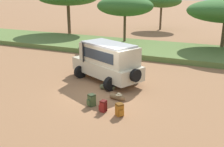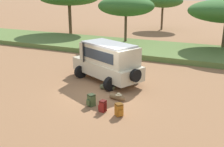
{
  "view_description": "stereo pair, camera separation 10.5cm",
  "coord_description": "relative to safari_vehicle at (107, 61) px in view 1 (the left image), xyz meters",
  "views": [
    {
      "loc": [
        6.2,
        -12.11,
        5.47
      ],
      "look_at": [
        0.27,
        0.72,
        1.0
      ],
      "focal_mm": 42.0,
      "sensor_mm": 36.0,
      "label": 1
    },
    {
      "loc": [
        6.3,
        -12.07,
        5.47
      ],
      "look_at": [
        0.27,
        0.72,
        1.0
      ],
      "focal_mm": 42.0,
      "sensor_mm": 36.0,
      "label": 2
    }
  ],
  "objects": [
    {
      "name": "duffel_bag_low_black_case",
      "position": [
        1.79,
        -2.52,
        -1.14
      ],
      "size": [
        0.91,
        0.38,
        0.39
      ],
      "color": "brown",
      "rests_on": "ground_plane"
    },
    {
      "name": "ground_plane",
      "position": [
        0.67,
        -2.07,
        -1.29
      ],
      "size": [
        320.0,
        320.0,
        0.0
      ],
      "primitive_type": "plane",
      "color": "#936642"
    },
    {
      "name": "backpack_near_rear_wheel",
      "position": [
        2.62,
        -4.15,
        -1.01
      ],
      "size": [
        0.46,
        0.45,
        0.59
      ],
      "color": "#B26619",
      "rests_on": "ground_plane"
    },
    {
      "name": "backpack_cluster_center",
      "position": [
        0.93,
        -3.75,
        -1.0
      ],
      "size": [
        0.42,
        0.47,
        0.6
      ],
      "color": "#42562D",
      "rests_on": "ground_plane"
    },
    {
      "name": "duffel_bag_soft_canvas",
      "position": [
        0.67,
        -1.39,
        -1.15
      ],
      "size": [
        0.91,
        0.4,
        0.4
      ],
      "color": "#4C5133",
      "rests_on": "ground_plane"
    },
    {
      "name": "safari_vehicle",
      "position": [
        0.0,
        0.0,
        0.0
      ],
      "size": [
        5.37,
        3.87,
        2.44
      ],
      "color": "beige",
      "rests_on": "ground_plane"
    },
    {
      "name": "acacia_tree_left_mid",
      "position": [
        -3.34,
        11.06,
        2.71
      ],
      "size": [
        5.79,
        5.11,
        5.01
      ],
      "color": "brown",
      "rests_on": "ground_plane"
    },
    {
      "name": "acacia_tree_centre_back",
      "position": [
        -3.03,
        24.33,
        2.79
      ],
      "size": [
        5.7,
        5.04,
        5.04
      ],
      "color": "brown",
      "rests_on": "ground_plane"
    },
    {
      "name": "backpack_beside_front_wheel",
      "position": [
        1.75,
        -4.08,
        -1.02
      ],
      "size": [
        0.38,
        0.33,
        0.56
      ],
      "color": "maroon",
      "rests_on": "ground_plane"
    },
    {
      "name": "grass_bank",
      "position": [
        0.67,
        9.33,
        -1.07
      ],
      "size": [
        120.0,
        7.0,
        0.44
      ],
      "color": "#5B7538",
      "rests_on": "ground_plane"
    }
  ]
}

